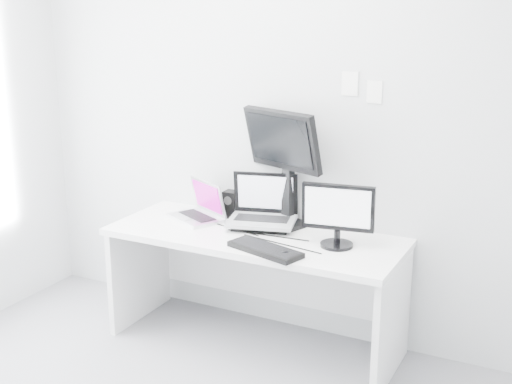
{
  "coord_description": "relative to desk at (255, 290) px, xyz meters",
  "views": [
    {
      "loc": [
        1.77,
        -2.23,
        2.07
      ],
      "look_at": [
        0.02,
        1.23,
        1.0
      ],
      "focal_mm": 47.97,
      "sensor_mm": 36.0,
      "label": 1
    }
  ],
  "objects": [
    {
      "name": "wall_note_0",
      "position": [
        0.45,
        0.34,
        1.26
      ],
      "size": [
        0.1,
        0.0,
        0.14
      ],
      "primitive_type": "cube",
      "color": "white",
      "rests_on": "back_wall"
    },
    {
      "name": "keyboard",
      "position": [
        0.19,
        -0.25,
        0.38
      ],
      "size": [
        0.47,
        0.28,
        0.03
      ],
      "primitive_type": "cube",
      "rotation": [
        0.0,
        0.0,
        -0.29
      ],
      "color": "black",
      "rests_on": "desk"
    },
    {
      "name": "dell_laptop",
      "position": [
        -0.01,
        0.12,
        0.53
      ],
      "size": [
        0.47,
        0.41,
        0.34
      ],
      "primitive_type": "cube",
      "rotation": [
        0.0,
        0.0,
        0.26
      ],
      "color": "#9FA2A6",
      "rests_on": "desk"
    },
    {
      "name": "samsung_monitor",
      "position": [
        0.52,
        0.02,
        0.55
      ],
      "size": [
        0.44,
        0.26,
        0.38
      ],
      "primitive_type": "cube",
      "rotation": [
        0.0,
        0.0,
        0.17
      ],
      "color": "black",
      "rests_on": "desk"
    },
    {
      "name": "macbook",
      "position": [
        -0.47,
        0.08,
        0.49
      ],
      "size": [
        0.43,
        0.39,
        0.26
      ],
      "primitive_type": "cube",
      "rotation": [
        0.0,
        0.0,
        -0.47
      ],
      "color": "silver",
      "rests_on": "desk"
    },
    {
      "name": "speaker",
      "position": [
        -0.29,
        0.23,
        0.45
      ],
      "size": [
        0.11,
        0.11,
        0.17
      ],
      "primitive_type": "cube",
      "rotation": [
        0.0,
        0.0,
        -0.33
      ],
      "color": "black",
      "rests_on": "desk"
    },
    {
      "name": "rear_monitor",
      "position": [
        0.08,
        0.25,
        0.74
      ],
      "size": [
        0.59,
        0.37,
        0.75
      ],
      "primitive_type": "cube",
      "rotation": [
        0.0,
        0.0,
        -0.34
      ],
      "color": "black",
      "rests_on": "desk"
    },
    {
      "name": "back_wall",
      "position": [
        0.0,
        0.35,
        0.99
      ],
      "size": [
        3.6,
        0.0,
        3.6
      ],
      "primitive_type": "plane",
      "rotation": [
        1.57,
        0.0,
        0.0
      ],
      "color": "#B5B8BA",
      "rests_on": "ground"
    },
    {
      "name": "mouse",
      "position": [
        0.33,
        -0.27,
        0.38
      ],
      "size": [
        0.12,
        0.1,
        0.03
      ],
      "primitive_type": "ellipsoid",
      "rotation": [
        0.0,
        0.0,
        0.4
      ],
      "color": "black",
      "rests_on": "desk"
    },
    {
      "name": "wall_note_1",
      "position": [
        0.6,
        0.34,
        1.22
      ],
      "size": [
        0.09,
        0.0,
        0.13
      ],
      "primitive_type": "cube",
      "color": "white",
      "rests_on": "back_wall"
    },
    {
      "name": "desk",
      "position": [
        0.0,
        0.0,
        0.0
      ],
      "size": [
        1.8,
        0.7,
        0.73
      ],
      "primitive_type": "cube",
      "color": "white",
      "rests_on": "ground"
    }
  ]
}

